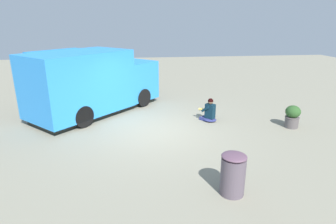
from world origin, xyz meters
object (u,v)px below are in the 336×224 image
Objects in this scene: food_truck at (93,84)px; person_customer at (209,112)px; trash_bin at (233,174)px; planter_flowering_near at (292,116)px.

food_truck is 4.73m from person_customer.
food_truck is at bearing 70.13° from person_customer.
trash_bin reaches higher than person_customer.
person_customer is 1.11× the size of planter_flowering_near.
person_customer is (-1.58, -4.37, -0.86)m from food_truck.
planter_flowering_near is at bearing -43.94° from trash_bin.
food_truck reaches higher than person_customer.
food_truck is 6.06× the size of person_customer.
food_truck is 6.72× the size of planter_flowering_near.
person_customer is 2.91m from planter_flowering_near.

